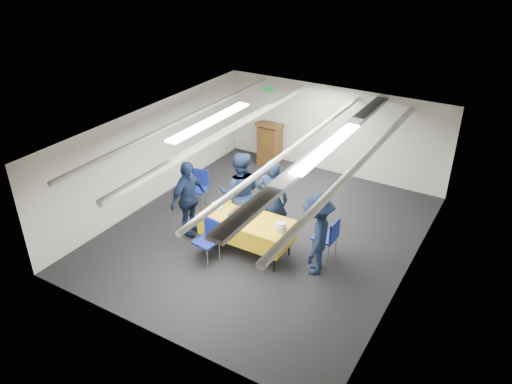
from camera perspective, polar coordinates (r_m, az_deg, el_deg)
ground at (r=10.73m, az=0.99°, el=-4.62°), size 7.00×7.00×0.00m
room_shell at (r=10.14m, az=2.68°, el=4.94°), size 6.00×7.00×2.30m
serving_table at (r=9.85m, az=-1.06°, el=-4.06°), size 1.82×0.87×0.77m
sheet_cake at (r=9.77m, az=-1.64°, el=-2.63°), size 0.48×0.37×0.09m
plate_stack_left at (r=9.99m, az=-4.50°, el=-1.74°), size 0.23×0.23×0.16m
plate_stack_right at (r=9.33m, az=2.85°, el=-4.00°), size 0.21×0.21×0.18m
podium at (r=13.48m, az=1.57°, el=5.59°), size 0.62×0.53×1.25m
chair_near at (r=9.68m, az=-5.37°, el=-5.04°), size 0.47×0.47×0.87m
chair_right at (r=9.77m, az=8.36°, el=-4.89°), size 0.43×0.43×0.87m
chair_left at (r=11.57m, az=-6.53°, el=0.88°), size 0.50×0.50×0.87m
sailor_a at (r=10.11m, az=1.82°, el=-0.88°), size 0.76×0.61×1.80m
sailor_b at (r=10.35m, az=-1.84°, el=-0.10°), size 1.11×1.04×1.81m
sailor_c at (r=10.37m, az=-7.77°, el=-0.78°), size 0.47×1.00×1.67m
sailor_d at (r=9.23m, az=6.94°, el=-4.86°), size 0.86×1.18×1.63m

